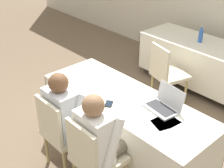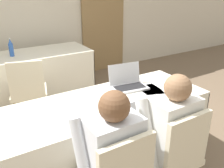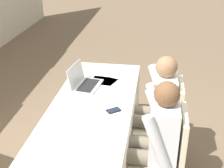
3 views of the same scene
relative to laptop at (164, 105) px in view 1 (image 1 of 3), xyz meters
name	(u,v)px [view 1 (image 1 of 3)]	position (x,y,z in m)	size (l,w,h in m)	color
ground_plane	(124,150)	(-0.41, -0.15, -0.79)	(24.00, 24.00, 0.00)	brown
conference_table_near	(125,111)	(-0.41, -0.15, -0.22)	(2.09, 0.75, 0.74)	silver
conference_table_far	(205,55)	(-0.67, 1.84, -0.22)	(2.09, 0.75, 0.74)	silver
laptop	(164,105)	(0.00, 0.00, 0.00)	(0.39, 0.31, 0.23)	#B7B7BC
cell_phone	(109,104)	(-0.44, -0.36, -0.04)	(0.13, 0.14, 0.01)	black
paper_beside_laptop	(164,123)	(0.16, -0.19, -0.04)	(0.24, 0.32, 0.00)	white
paper_centre_table	(167,122)	(0.17, -0.15, -0.04)	(0.30, 0.35, 0.00)	white
water_bottle	(201,35)	(-0.79, 1.82, 0.08)	(0.07, 0.07, 0.27)	#2D5BB7
chair_near_left	(61,130)	(-0.67, -0.83, -0.28)	(0.44, 0.44, 0.91)	tan
chair_near_right	(93,157)	(-0.14, -0.83, -0.28)	(0.44, 0.44, 0.91)	tan
chair_far_spare	(166,72)	(-0.79, 1.04, -0.28)	(0.54, 0.54, 0.91)	tan
person_checkered_shirt	(68,114)	(-0.67, -0.73, -0.12)	(0.50, 0.52, 1.17)	#665B4C
person_white_shirt	(101,138)	(-0.14, -0.73, -0.12)	(0.50, 0.52, 1.17)	#665B4C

